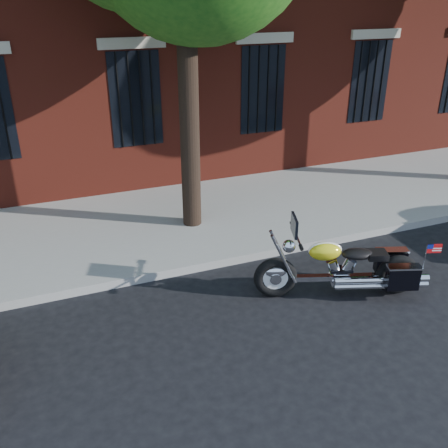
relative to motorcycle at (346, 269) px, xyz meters
name	(u,v)px	position (x,y,z in m)	size (l,w,h in m)	color
ground	(222,315)	(-1.97, 0.19, -0.46)	(120.00, 120.00, 0.00)	black
curb	(193,267)	(-1.97, 1.57, -0.38)	(40.00, 0.16, 0.15)	gray
sidewalk	(163,223)	(-1.97, 3.45, -0.38)	(40.00, 3.60, 0.15)	gray
motorcycle	(346,269)	(0.00, 0.00, 0.00)	(2.48, 1.34, 1.36)	black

